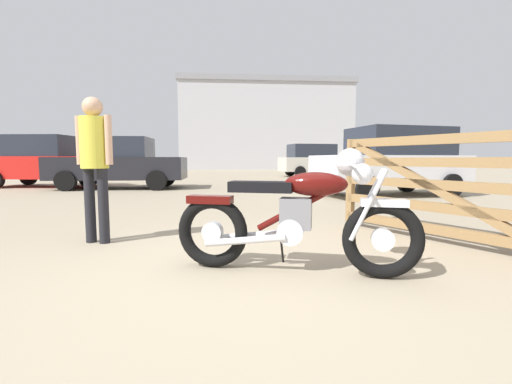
{
  "coord_description": "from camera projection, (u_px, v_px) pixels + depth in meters",
  "views": [
    {
      "loc": [
        -0.29,
        -2.89,
        0.96
      ],
      "look_at": [
        0.19,
        0.89,
        0.61
      ],
      "focal_mm": 24.49,
      "sensor_mm": 36.0,
      "label": 1
    }
  ],
  "objects": [
    {
      "name": "red_hatchback_near",
      "position": [
        314.0,
        160.0,
        19.37
      ],
      "size": [
        4.04,
        2.12,
        1.78
      ],
      "rotation": [
        0.0,
        0.0,
        0.1
      ],
      "color": "black",
      "rests_on": "ground_plane"
    },
    {
      "name": "ground_plane",
      "position": [
        247.0,
        272.0,
        2.98
      ],
      "size": [
        80.0,
        80.0,
        0.0
      ],
      "primitive_type": "plane",
      "color": "gray"
    },
    {
      "name": "vintage_motorcycle",
      "position": [
        300.0,
        215.0,
        2.95
      ],
      "size": [
        2.0,
        0.84,
        1.07
      ],
      "rotation": [
        0.0,
        0.0,
        -0.33
      ],
      "color": "black",
      "rests_on": "ground_plane"
    },
    {
      "name": "bystander",
      "position": [
        94.0,
        154.0,
        3.95
      ],
      "size": [
        0.43,
        0.3,
        1.66
      ],
      "rotation": [
        0.0,
        0.0,
        4.35
      ],
      "color": "black",
      "rests_on": "ground_plane"
    },
    {
      "name": "timber_gate",
      "position": [
        455.0,
        183.0,
        3.84
      ],
      "size": [
        1.26,
        2.33,
        1.6
      ],
      "rotation": [
        0.0,
        0.0,
        2.04
      ],
      "color": "olive",
      "rests_on": "ground_plane"
    },
    {
      "name": "dark_sedan_left",
      "position": [
        42.0,
        161.0,
        12.21
      ],
      "size": [
        4.11,
        2.29,
        1.78
      ],
      "rotation": [
        0.0,
        0.0,
        -0.16
      ],
      "color": "black",
      "rests_on": "ground_plane"
    },
    {
      "name": "white_estate_far",
      "position": [
        120.0,
        163.0,
        11.45
      ],
      "size": [
        4.27,
        2.06,
        1.67
      ],
      "rotation": [
        0.0,
        0.0,
        -0.04
      ],
      "color": "black",
      "rests_on": "ground_plane"
    },
    {
      "name": "pale_sedan_back",
      "position": [
        393.0,
        161.0,
        9.18
      ],
      "size": [
        4.09,
        2.23,
        1.78
      ],
      "rotation": [
        0.0,
        0.0,
        3.28
      ],
      "color": "black",
      "rests_on": "ground_plane"
    },
    {
      "name": "industrial_building",
      "position": [
        263.0,
        128.0,
        37.17
      ],
      "size": [
        17.03,
        11.79,
        8.54
      ],
      "rotation": [
        0.0,
        0.0,
        -0.04
      ],
      "color": "#B2B2B7",
      "rests_on": "ground_plane"
    }
  ]
}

